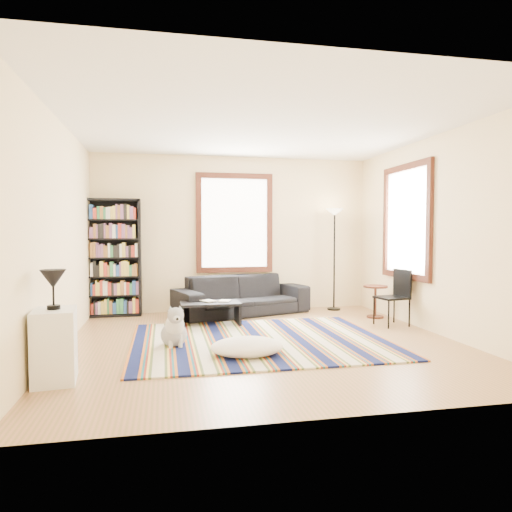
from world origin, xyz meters
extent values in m
cube|color=#A9724D|center=(0.00, 0.00, -0.05)|extent=(5.00, 5.00, 0.10)
cube|color=white|center=(0.00, 0.00, 2.85)|extent=(5.00, 5.00, 0.10)
cube|color=beige|center=(0.00, 2.55, 1.40)|extent=(5.00, 0.10, 2.80)
cube|color=beige|center=(0.00, -2.55, 1.40)|extent=(5.00, 0.10, 2.80)
cube|color=beige|center=(-2.55, 0.00, 1.40)|extent=(0.10, 5.00, 2.80)
cube|color=beige|center=(2.55, 0.00, 1.40)|extent=(0.10, 5.00, 2.80)
cube|color=white|center=(0.00, 2.47, 1.60)|extent=(1.20, 0.06, 1.60)
cube|color=white|center=(2.47, 0.80, 1.60)|extent=(0.06, 1.20, 1.60)
cube|color=#0D1341|center=(-0.04, 0.05, 0.01)|extent=(3.30, 2.64, 0.02)
imported|color=black|center=(0.06, 2.05, 0.34)|extent=(1.59, 2.48, 0.68)
cube|color=black|center=(-2.11, 2.32, 1.00)|extent=(0.90, 0.30, 2.00)
cube|color=black|center=(-0.58, 1.20, 0.18)|extent=(1.02, 0.80, 0.36)
imported|color=beige|center=(-0.68, 1.20, 0.37)|extent=(0.29, 0.26, 0.02)
imported|color=beige|center=(-0.43, 1.25, 0.37)|extent=(0.23, 0.27, 0.02)
ellipsoid|color=white|center=(-0.33, -0.62, 0.11)|extent=(0.86, 0.65, 0.21)
cylinder|color=#4C2213|center=(2.20, 1.28, 0.27)|extent=(0.41, 0.41, 0.54)
cube|color=black|center=(2.15, 0.63, 0.43)|extent=(0.48, 0.47, 0.86)
cube|color=white|center=(-2.30, -1.16, 0.35)|extent=(0.43, 0.54, 0.70)
camera|label=1|loc=(-1.26, -5.75, 1.43)|focal=32.00mm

